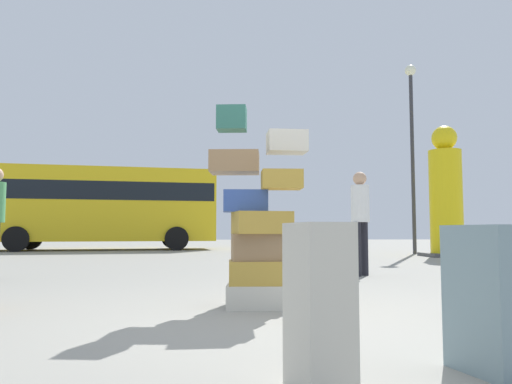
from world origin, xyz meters
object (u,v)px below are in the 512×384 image
at_px(suitcase_slate_behind_tower, 488,299).
at_px(parked_bus, 102,203).
at_px(suitcase_tower, 258,228).
at_px(suitcase_charcoal_right_side, 508,304).
at_px(suitcase_cream_left_side, 318,309).
at_px(yellow_dummy_statue, 446,198).
at_px(lamp_post, 412,130).
at_px(person_tourist_with_camera, 360,213).

xyz_separation_m(suitcase_slate_behind_tower, parked_bus, (-6.32, 17.46, 1.46)).
xyz_separation_m(suitcase_tower, suitcase_charcoal_right_side, (2.11, -0.62, -0.65)).
relative_size(suitcase_cream_left_side, parked_bus, 0.08).
bearing_deg(yellow_dummy_statue, parked_bus, 152.53).
bearing_deg(lamp_post, suitcase_slate_behind_tower, -109.15).
height_order(parked_bus, lamp_post, lamp_post).
height_order(suitcase_cream_left_side, yellow_dummy_statue, yellow_dummy_statue).
bearing_deg(suitcase_cream_left_side, suitcase_slate_behind_tower, 7.62).
height_order(suitcase_tower, suitcase_slate_behind_tower, suitcase_tower).
xyz_separation_m(suitcase_cream_left_side, yellow_dummy_statue, (5.87, 11.92, 1.30)).
bearing_deg(yellow_dummy_statue, suitcase_tower, -122.76).
xyz_separation_m(parked_bus, lamp_post, (10.95, -4.12, 2.21)).
bearing_deg(suitcase_cream_left_side, person_tourist_with_camera, 62.68).
bearing_deg(suitcase_charcoal_right_side, suitcase_cream_left_side, -143.47).
distance_m(suitcase_tower, suitcase_cream_left_side, 2.65).
distance_m(suitcase_tower, parked_bus, 16.08).
bearing_deg(yellow_dummy_statue, suitcase_charcoal_right_side, -111.36).
bearing_deg(suitcase_slate_behind_tower, yellow_dummy_statue, 51.69).
xyz_separation_m(person_tourist_with_camera, parked_bus, (-7.13, 11.90, 0.81)).
bearing_deg(yellow_dummy_statue, person_tourist_with_camera, -124.27).
distance_m(suitcase_charcoal_right_side, suitcase_cream_left_side, 2.84).
bearing_deg(suitcase_charcoal_right_side, yellow_dummy_statue, 60.09).
height_order(suitcase_cream_left_side, lamp_post, lamp_post).
xyz_separation_m(suitcase_charcoal_right_side, suitcase_cream_left_side, (-1.99, -2.00, 0.28)).
xyz_separation_m(suitcase_charcoal_right_side, person_tourist_with_camera, (-0.24, 3.87, 0.92)).
bearing_deg(person_tourist_with_camera, lamp_post, -159.34).
bearing_deg(suitcase_tower, suitcase_charcoal_right_side, -16.41).
relative_size(suitcase_tower, suitcase_charcoal_right_side, 2.54).
distance_m(suitcase_charcoal_right_side, yellow_dummy_statue, 10.77).
xyz_separation_m(suitcase_slate_behind_tower, suitcase_cream_left_side, (-0.93, -0.31, 0.00)).
relative_size(suitcase_tower, suitcase_slate_behind_tower, 2.60).
height_order(suitcase_slate_behind_tower, yellow_dummy_statue, yellow_dummy_statue).
relative_size(suitcase_slate_behind_tower, lamp_post, 0.12).
distance_m(suitcase_cream_left_side, yellow_dummy_statue, 13.35).
xyz_separation_m(suitcase_cream_left_side, person_tourist_with_camera, (1.75, 5.87, 0.64)).
height_order(suitcase_charcoal_right_side, lamp_post, lamp_post).
xyz_separation_m(yellow_dummy_statue, lamp_post, (-0.30, 1.74, 2.36)).
bearing_deg(person_tourist_with_camera, suitcase_tower, 16.95).
xyz_separation_m(suitcase_slate_behind_tower, suitcase_charcoal_right_side, (1.06, 1.69, -0.28)).
bearing_deg(suitcase_tower, yellow_dummy_statue, 57.24).
relative_size(suitcase_tower, lamp_post, 0.32).
relative_size(suitcase_charcoal_right_side, person_tourist_with_camera, 0.45).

